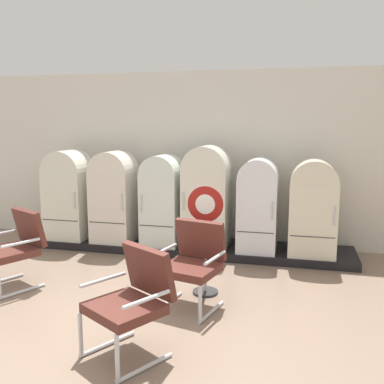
# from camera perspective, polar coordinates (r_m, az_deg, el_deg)

# --- Properties ---
(ground) EXTENTS (12.00, 10.00, 0.05)m
(ground) POSITION_cam_1_polar(r_m,az_deg,el_deg) (4.63, -11.11, -18.57)
(ground) COLOR #836C5A
(back_wall) EXTENTS (11.76, 0.12, 2.99)m
(back_wall) POSITION_cam_1_polar(r_m,az_deg,el_deg) (7.60, 0.15, 4.60)
(back_wall) COLOR silver
(back_wall) RESTS_ON ground
(display_plinth) EXTENTS (5.49, 0.95, 0.12)m
(display_plinth) POSITION_cam_1_polar(r_m,az_deg,el_deg) (7.26, -1.04, -7.28)
(display_plinth) COLOR black
(display_plinth) RESTS_ON ground
(refrigerator_0) EXTENTS (0.70, 0.67, 1.53)m
(refrigerator_0) POSITION_cam_1_polar(r_m,az_deg,el_deg) (7.73, -16.08, -0.01)
(refrigerator_0) COLOR silver
(refrigerator_0) RESTS_ON display_plinth
(refrigerator_1) EXTENTS (0.68, 0.67, 1.53)m
(refrigerator_1) POSITION_cam_1_polar(r_m,az_deg,el_deg) (7.34, -10.32, -0.25)
(refrigerator_1) COLOR silver
(refrigerator_1) RESTS_ON display_plinth
(refrigerator_2) EXTENTS (0.60, 0.72, 1.48)m
(refrigerator_2) POSITION_cam_1_polar(r_m,az_deg,el_deg) (7.07, -3.93, -0.66)
(refrigerator_2) COLOR silver
(refrigerator_2) RESTS_ON display_plinth
(refrigerator_3) EXTENTS (0.71, 0.68, 1.64)m
(refrigerator_3) POSITION_cam_1_polar(r_m,az_deg,el_deg) (6.86, 1.95, -0.27)
(refrigerator_3) COLOR silver
(refrigerator_3) RESTS_ON display_plinth
(refrigerator_4) EXTENTS (0.60, 0.71, 1.45)m
(refrigerator_4) POSITION_cam_1_polar(r_m,az_deg,el_deg) (6.77, 8.77, -1.32)
(refrigerator_4) COLOR white
(refrigerator_4) RESTS_ON display_plinth
(refrigerator_5) EXTENTS (0.70, 0.67, 1.45)m
(refrigerator_5) POSITION_cam_1_polar(r_m,az_deg,el_deg) (6.73, 15.80, -1.70)
(refrigerator_5) COLOR beige
(refrigerator_5) RESTS_ON display_plinth
(armchair_left) EXTENTS (0.86, 0.88, 0.99)m
(armchair_left) POSITION_cam_1_polar(r_m,az_deg,el_deg) (6.06, -22.35, -6.45)
(armchair_left) COLOR silver
(armchair_left) RESTS_ON ground
(armchair_right) EXTENTS (0.78, 0.81, 0.99)m
(armchair_right) POSITION_cam_1_polar(r_m,az_deg,el_deg) (5.00, 0.16, -8.99)
(armchair_right) COLOR silver
(armchair_right) RESTS_ON ground
(armchair_center) EXTENTS (0.87, 0.90, 0.99)m
(armchair_center) POSITION_cam_1_polar(r_m,az_deg,el_deg) (4.05, -7.86, -13.58)
(armchair_center) COLOR silver
(armchair_center) RESTS_ON ground
(sign_stand) EXTENTS (0.44, 0.32, 1.37)m
(sign_stand) POSITION_cam_1_polar(r_m,az_deg,el_deg) (5.32, 1.80, -6.84)
(sign_stand) COLOR #2D2D30
(sign_stand) RESTS_ON ground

